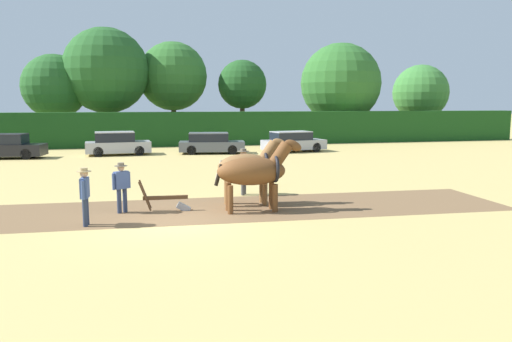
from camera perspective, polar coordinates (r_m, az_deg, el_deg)
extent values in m
plane|color=tan|center=(15.05, -9.24, -5.75)|extent=(240.00, 240.00, 0.00)
cube|color=brown|center=(16.57, -13.80, -4.61)|extent=(25.19, 5.23, 0.01)
cube|color=#194719|center=(40.92, -12.09, 4.67)|extent=(66.71, 1.27, 2.76)
cylinder|color=#4C3823|center=(45.57, -21.82, 4.98)|extent=(0.44, 0.44, 3.37)
sphere|color=#235623|center=(45.56, -22.02, 8.95)|extent=(5.37, 5.37, 5.37)
cylinder|color=#423323|center=(45.03, -16.57, 5.73)|extent=(0.44, 0.44, 4.22)
sphere|color=#235623|center=(45.09, -16.77, 10.94)|extent=(7.24, 7.24, 7.24)
cylinder|color=#4C3823|center=(46.42, -9.37, 5.97)|extent=(0.44, 0.44, 4.17)
sphere|color=#2D6628|center=(46.46, -9.48, 10.63)|extent=(6.17, 6.17, 6.17)
cylinder|color=#4C3823|center=(46.09, -1.57, 5.91)|extent=(0.44, 0.44, 3.94)
sphere|color=#1E4C1E|center=(46.09, -1.59, 9.87)|extent=(4.42, 4.42, 4.42)
cylinder|color=#4C3823|center=(48.65, 9.55, 5.49)|extent=(0.44, 0.44, 3.23)
sphere|color=#2D6628|center=(48.65, 9.65, 9.84)|extent=(7.57, 7.57, 7.57)
cylinder|color=#423323|center=(54.71, 18.16, 5.33)|extent=(0.44, 0.44, 2.99)
sphere|color=#387533|center=(54.68, 18.30, 8.53)|extent=(5.66, 5.66, 5.66)
ellipsoid|color=brown|center=(16.03, -0.53, -0.02)|extent=(2.27, 1.05, 0.90)
cylinder|color=brown|center=(16.56, 1.79, -2.79)|extent=(0.18, 0.18, 0.91)
cylinder|color=brown|center=(16.06, 2.20, -3.13)|extent=(0.18, 0.18, 0.91)
cylinder|color=brown|center=(16.31, -3.20, -2.97)|extent=(0.18, 0.18, 0.91)
cylinder|color=brown|center=(15.80, -2.94, -3.32)|extent=(0.18, 0.18, 0.91)
cylinder|color=brown|center=(16.16, 2.78, 1.84)|extent=(0.84, 0.46, 0.92)
ellipsoid|color=brown|center=(16.24, 4.26, 2.94)|extent=(0.69, 0.29, 0.54)
cube|color=black|center=(16.19, 3.44, 2.53)|extent=(0.43, 0.10, 0.58)
cylinder|color=black|center=(15.88, -4.29, -0.46)|extent=(0.30, 0.13, 0.71)
torus|color=black|center=(16.18, 2.20, 0.30)|extent=(0.15, 0.92, 0.92)
ellipsoid|color=brown|center=(17.11, -1.20, 0.48)|extent=(1.97, 1.03, 0.90)
cylinder|color=brown|center=(17.60, 0.68, -2.14)|extent=(0.18, 0.18, 0.92)
cylinder|color=brown|center=(17.10, 1.03, -2.44)|extent=(0.18, 0.18, 0.92)
cylinder|color=brown|center=(17.40, -3.37, -2.27)|extent=(0.18, 0.18, 0.92)
cylinder|color=brown|center=(16.89, -3.13, -2.58)|extent=(0.18, 0.18, 0.92)
cylinder|color=brown|center=(17.21, 1.49, 2.14)|extent=(0.81, 0.46, 0.88)
ellipsoid|color=brown|center=(17.27, 2.79, 3.11)|extent=(0.69, 0.29, 0.54)
cube|color=gray|center=(17.23, 2.07, 2.79)|extent=(0.41, 0.10, 0.54)
cylinder|color=gray|center=(16.99, -4.24, 0.09)|extent=(0.30, 0.13, 0.71)
torus|color=black|center=(17.22, 1.01, 0.77)|extent=(0.15, 0.92, 0.91)
cube|color=#4C331E|center=(16.45, -10.30, -3.01)|extent=(1.44, 0.16, 0.12)
cube|color=#939399|center=(16.54, -8.27, -4.14)|extent=(0.49, 0.22, 0.39)
cylinder|color=#4C331E|center=(16.64, -12.55, -2.60)|extent=(0.40, 0.08, 0.96)
cylinder|color=#4C331E|center=(16.25, -12.59, -2.85)|extent=(0.40, 0.08, 0.96)
cylinder|color=#28334C|center=(16.59, -14.75, -3.25)|extent=(0.14, 0.14, 0.79)
cylinder|color=#28334C|center=(16.49, -15.37, -3.34)|extent=(0.14, 0.14, 0.79)
cube|color=#3D5184|center=(16.42, -15.14, -1.00)|extent=(0.50, 0.41, 0.56)
sphere|color=tan|center=(16.37, -15.19, 0.35)|extent=(0.21, 0.21, 0.21)
cylinder|color=#3D5184|center=(16.56, -14.32, -0.98)|extent=(0.09, 0.09, 0.52)
cylinder|color=#3D5184|center=(16.29, -15.97, -1.18)|extent=(0.09, 0.09, 0.52)
cylinder|color=#665B4C|center=(16.36, -15.20, 0.57)|extent=(0.40, 0.40, 0.02)
cylinder|color=#665B4C|center=(16.36, -15.20, 0.75)|extent=(0.20, 0.20, 0.10)
cylinder|color=#4C4C4C|center=(19.18, -1.34, -1.39)|extent=(0.14, 0.14, 0.87)
cylinder|color=#4C4C4C|center=(18.97, -1.51, -1.50)|extent=(0.14, 0.14, 0.87)
cube|color=tan|center=(18.97, -1.44, 0.76)|extent=(0.40, 0.54, 0.61)
sphere|color=tan|center=(18.92, -1.44, 2.06)|extent=(0.24, 0.24, 0.24)
cylinder|color=tan|center=(19.26, -1.22, 0.81)|extent=(0.09, 0.09, 0.58)
cylinder|color=tan|center=(18.69, -1.66, 0.59)|extent=(0.09, 0.09, 0.58)
cylinder|color=#665B4C|center=(18.91, -1.44, 2.27)|extent=(0.45, 0.45, 0.02)
cylinder|color=#665B4C|center=(18.91, -1.44, 2.42)|extent=(0.22, 0.22, 0.10)
cylinder|color=#28334C|center=(15.21, -18.81, -4.35)|extent=(0.14, 0.14, 0.82)
cylinder|color=#28334C|center=(15.00, -18.95, -4.52)|extent=(0.14, 0.14, 0.82)
cube|color=#3D5184|center=(14.98, -19.00, -1.83)|extent=(0.24, 0.49, 0.58)
sphere|color=tan|center=(14.92, -19.07, -0.29)|extent=(0.22, 0.22, 0.22)
cylinder|color=#3D5184|center=(15.26, -18.82, -1.73)|extent=(0.09, 0.09, 0.54)
cylinder|color=#3D5184|center=(14.71, -19.18, -2.10)|extent=(0.09, 0.09, 0.54)
cylinder|color=tan|center=(14.91, -19.08, -0.04)|extent=(0.42, 0.42, 0.02)
cylinder|color=tan|center=(14.90, -19.09, 0.15)|extent=(0.21, 0.21, 0.10)
cube|color=black|center=(35.17, -26.52, 2.17)|extent=(4.64, 2.31, 0.72)
cube|color=black|center=(35.20, -26.93, 3.23)|extent=(2.85, 1.90, 0.60)
cube|color=black|center=(35.18, -26.96, 3.76)|extent=(2.85, 1.90, 0.06)
cylinder|color=black|center=(35.44, -23.99, 2.02)|extent=(0.70, 0.31, 0.67)
cylinder|color=black|center=(34.01, -24.77, 1.76)|extent=(0.70, 0.31, 0.67)
cube|color=#A8A8B2|center=(34.90, -15.46, 2.67)|extent=(4.34, 2.11, 0.73)
cube|color=black|center=(34.84, -15.84, 3.75)|extent=(2.64, 1.81, 0.61)
cube|color=#A8A8B2|center=(34.82, -15.86, 4.30)|extent=(2.64, 1.81, 0.06)
cylinder|color=black|center=(35.78, -13.40, 2.51)|extent=(0.66, 0.27, 0.65)
cylinder|color=black|center=(34.20, -13.20, 2.28)|extent=(0.66, 0.27, 0.65)
cylinder|color=black|center=(35.69, -17.59, 2.35)|extent=(0.66, 0.27, 0.65)
cylinder|color=black|center=(34.10, -17.59, 2.11)|extent=(0.66, 0.27, 0.65)
cube|color=#565B66|center=(34.71, -5.05, 2.85)|extent=(4.67, 2.41, 0.67)
cube|color=black|center=(34.67, -5.44, 3.84)|extent=(2.88, 1.98, 0.55)
cube|color=#565B66|center=(34.65, -5.44, 4.34)|extent=(2.88, 1.98, 0.06)
cylinder|color=black|center=(35.54, -2.82, 2.68)|extent=(0.67, 0.31, 0.64)
cylinder|color=black|center=(33.98, -2.71, 2.44)|extent=(0.67, 0.31, 0.64)
cylinder|color=black|center=(35.53, -7.29, 2.62)|extent=(0.67, 0.31, 0.64)
cylinder|color=black|center=(33.97, -7.38, 2.39)|extent=(0.67, 0.31, 0.64)
cube|color=#A8A8B2|center=(35.88, 4.34, 3.04)|extent=(4.72, 2.53, 0.68)
cube|color=black|center=(35.74, 4.03, 4.01)|extent=(2.92, 2.04, 0.55)
cube|color=#A8A8B2|center=(35.72, 4.04, 4.50)|extent=(2.92, 2.04, 0.06)
cylinder|color=black|center=(37.24, 5.67, 2.91)|extent=(0.70, 0.33, 0.67)
cylinder|color=black|center=(35.90, 6.88, 2.71)|extent=(0.70, 0.33, 0.67)
cylinder|color=black|center=(35.98, 1.80, 2.77)|extent=(0.70, 0.33, 0.67)
cylinder|color=black|center=(34.58, 2.90, 2.56)|extent=(0.70, 0.33, 0.67)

